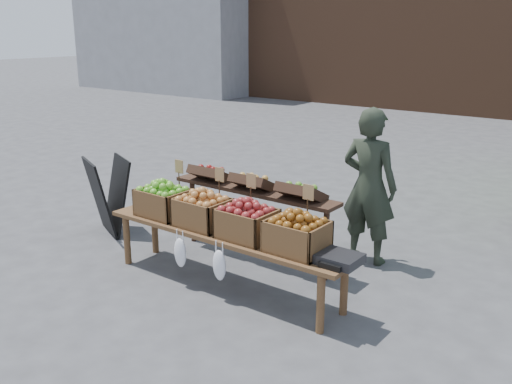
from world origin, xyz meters
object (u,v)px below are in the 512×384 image
Objects in this scene: crate_russet_pears at (203,212)px; vendor at (369,186)px; display_bench at (225,259)px; crate_green_apples at (297,236)px; back_table at (254,214)px; crate_golden_apples at (163,202)px; crate_red_apples at (247,224)px; weighing_scale at (340,259)px; chalkboard_sign at (108,196)px.

vendor is at bearing 53.19° from crate_russet_pears.
crate_green_apples is (0.82, 0.00, 0.42)m from display_bench.
back_table is at bearing 83.96° from crate_russet_pears.
crate_red_apples is (1.10, 0.00, 0.00)m from crate_golden_apples.
crate_russet_pears and crate_green_apples have the same top height.
back_table is at bearing 153.57° from weighing_scale.
chalkboard_sign is 0.45× the size of back_table.
back_table is at bearing 123.35° from crate_red_apples.
weighing_scale is at bearing 0.00° from crate_green_apples.
weighing_scale is (3.37, -0.31, 0.14)m from chalkboard_sign.
crate_red_apples reaches higher than display_bench.
vendor reaches higher than back_table.
crate_golden_apples is at bearing 180.00° from weighing_scale.
display_bench is 0.93m from crate_golden_apples.
display_bench is 5.40× the size of crate_russet_pears.
crate_russet_pears is at bearing 180.00° from crate_green_apples.
chalkboard_sign is 1.35m from crate_golden_apples.
back_table is 4.20× the size of crate_green_apples.
crate_russet_pears is 1.10m from crate_green_apples.
crate_golden_apples is 1.00× the size of crate_green_apples.
weighing_scale is at bearing -26.43° from back_table.
vendor is at bearing 44.71° from chalkboard_sign.
vendor reaches higher than crate_green_apples.
crate_red_apples is 0.55m from crate_green_apples.
weighing_scale is (0.43, 0.00, -0.10)m from crate_green_apples.
crate_golden_apples is 1.65m from crate_green_apples.
crate_russet_pears is 1.47× the size of weighing_scale.
display_bench is at bearing 60.40° from vendor.
vendor is 3.35× the size of crate_golden_apples.
vendor reaches higher than weighing_scale.
vendor is at bearing 107.69° from weighing_scale.
chalkboard_sign is at bearing 20.48° from vendor.
display_bench is (0.20, -0.72, -0.24)m from back_table.
crate_golden_apples is at bearing -131.01° from back_table.
chalkboard_sign is 1.89m from crate_russet_pears.
chalkboard_sign is 2.15m from display_bench.
back_table is at bearing 34.99° from vendor.
display_bench is at bearing 180.00° from crate_red_apples.
crate_green_apples is (0.55, 0.00, 0.00)m from crate_red_apples.
vendor reaches higher than display_bench.
chalkboard_sign is 1.89× the size of crate_russet_pears.
chalkboard_sign reaches higher than weighing_scale.
chalkboard_sign is at bearing 170.47° from crate_russet_pears.
crate_red_apples is at bearing 180.00° from weighing_scale.
crate_green_apples is (2.95, -0.31, 0.24)m from chalkboard_sign.
crate_green_apples is 0.44m from weighing_scale.
crate_golden_apples is 1.00× the size of crate_russet_pears.
crate_russet_pears is at bearing 52.66° from vendor.
crate_golden_apples is at bearing 180.00° from crate_green_apples.
display_bench is 1.29m from weighing_scale.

